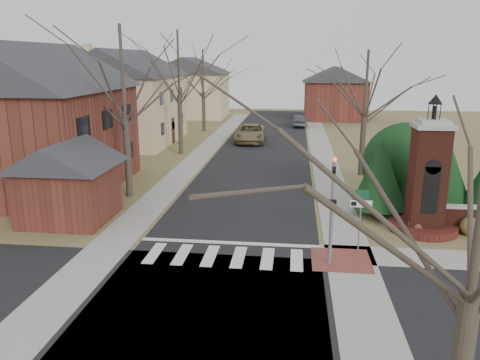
# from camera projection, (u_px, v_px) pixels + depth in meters

# --- Properties ---
(ground) EXTENTS (120.00, 120.00, 0.00)m
(ground) POSITION_uv_depth(u_px,v_px,m) (221.00, 265.00, 18.73)
(ground) COLOR brown
(ground) RESTS_ON ground
(main_street) EXTENTS (8.00, 70.00, 0.01)m
(main_street) POSITION_uv_depth(u_px,v_px,m) (261.00, 155.00, 39.87)
(main_street) COLOR black
(main_street) RESTS_ON ground
(cross_street) EXTENTS (120.00, 8.00, 0.01)m
(cross_street) POSITION_uv_depth(u_px,v_px,m) (208.00, 302.00, 15.84)
(cross_street) COLOR black
(cross_street) RESTS_ON ground
(crosswalk_zone) EXTENTS (8.00, 2.20, 0.02)m
(crosswalk_zone) POSITION_uv_depth(u_px,v_px,m) (224.00, 257.00, 19.49)
(crosswalk_zone) COLOR silver
(crosswalk_zone) RESTS_ON ground
(stop_bar) EXTENTS (8.00, 0.35, 0.02)m
(stop_bar) POSITION_uv_depth(u_px,v_px,m) (229.00, 243.00, 20.93)
(stop_bar) COLOR silver
(stop_bar) RESTS_ON ground
(sidewalk_right_main) EXTENTS (2.00, 60.00, 0.02)m
(sidewalk_right_main) POSITION_uv_depth(u_px,v_px,m) (323.00, 157.00, 39.28)
(sidewalk_right_main) COLOR gray
(sidewalk_right_main) RESTS_ON ground
(sidewalk_left) EXTENTS (2.00, 60.00, 0.02)m
(sidewalk_left) POSITION_uv_depth(u_px,v_px,m) (202.00, 154.00, 40.46)
(sidewalk_left) COLOR gray
(sidewalk_left) RESTS_ON ground
(curb_apron) EXTENTS (2.40, 2.40, 0.02)m
(curb_apron) POSITION_uv_depth(u_px,v_px,m) (341.00, 260.00, 19.14)
(curb_apron) COLOR brown
(curb_apron) RESTS_ON ground
(traffic_signal_pole) EXTENTS (0.28, 0.41, 4.50)m
(traffic_signal_pole) POSITION_uv_depth(u_px,v_px,m) (332.00, 203.00, 18.14)
(traffic_signal_pole) COLOR slate
(traffic_signal_pole) RESTS_ON ground
(sign_post) EXTENTS (0.90, 0.07, 2.75)m
(sign_post) POSITION_uv_depth(u_px,v_px,m) (361.00, 208.00, 19.51)
(sign_post) COLOR slate
(sign_post) RESTS_ON ground
(brick_gate_monument) EXTENTS (3.20, 3.20, 6.47)m
(brick_gate_monument) POSITION_uv_depth(u_px,v_px,m) (427.00, 187.00, 21.96)
(brick_gate_monument) COLOR #502017
(brick_gate_monument) RESTS_ON ground
(house_brick_left) EXTENTS (9.80, 11.80, 9.42)m
(house_brick_left) POSITION_uv_depth(u_px,v_px,m) (36.00, 115.00, 28.63)
(house_brick_left) COLOR brown
(house_brick_left) RESTS_ON ground
(house_stucco_left) EXTENTS (9.80, 12.80, 9.28)m
(house_stucco_left) POSITION_uv_depth(u_px,v_px,m) (126.00, 95.00, 45.04)
(house_stucco_left) COLOR #CAB886
(house_stucco_left) RESTS_ON ground
(garage_left) EXTENTS (4.80, 4.80, 4.29)m
(garage_left) POSITION_uv_depth(u_px,v_px,m) (67.00, 177.00, 23.44)
(garage_left) COLOR brown
(garage_left) RESTS_ON ground
(house_distant_left) EXTENTS (10.80, 8.80, 8.53)m
(house_distant_left) POSITION_uv_depth(u_px,v_px,m) (190.00, 86.00, 65.14)
(house_distant_left) COLOR #CAB886
(house_distant_left) RESTS_ON ground
(house_distant_right) EXTENTS (8.80, 8.80, 7.30)m
(house_distant_right) POSITION_uv_depth(u_px,v_px,m) (335.00, 92.00, 63.02)
(house_distant_right) COLOR brown
(house_distant_right) RESTS_ON ground
(evergreen_near) EXTENTS (2.80, 2.80, 4.10)m
(evergreen_near) POSITION_uv_depth(u_px,v_px,m) (380.00, 173.00, 24.06)
(evergreen_near) COLOR #473D33
(evergreen_near) RESTS_ON ground
(evergreen_mid) EXTENTS (3.40, 3.40, 4.70)m
(evergreen_mid) POSITION_uv_depth(u_px,v_px,m) (441.00, 164.00, 24.76)
(evergreen_mid) COLOR #473D33
(evergreen_mid) RESTS_ON ground
(evergreen_mass) EXTENTS (4.80, 4.80, 4.80)m
(evergreen_mass) POSITION_uv_depth(u_px,v_px,m) (406.00, 162.00, 26.23)
(evergreen_mass) COLOR black
(evergreen_mass) RESTS_ON ground
(bare_tree_0) EXTENTS (8.05, 8.05, 11.15)m
(bare_tree_0) POSITION_uv_depth(u_px,v_px,m) (122.00, 64.00, 26.23)
(bare_tree_0) COLOR #473D33
(bare_tree_0) RESTS_ON ground
(bare_tree_1) EXTENTS (8.40, 8.40, 11.64)m
(bare_tree_1) POSITION_uv_depth(u_px,v_px,m) (178.00, 58.00, 38.64)
(bare_tree_1) COLOR #473D33
(bare_tree_1) RESTS_ON ground
(bare_tree_2) EXTENTS (7.35, 7.35, 10.19)m
(bare_tree_2) POSITION_uv_depth(u_px,v_px,m) (203.00, 68.00, 51.44)
(bare_tree_2) COLOR #473D33
(bare_tree_2) RESTS_ON ground
(bare_tree_3) EXTENTS (7.00, 7.00, 9.70)m
(bare_tree_3) POSITION_uv_depth(u_px,v_px,m) (367.00, 79.00, 31.57)
(bare_tree_3) COLOR #473D33
(bare_tree_3) RESTS_ON ground
(pickup_truck) EXTENTS (3.12, 6.32, 1.72)m
(pickup_truck) POSITION_uv_depth(u_px,v_px,m) (250.00, 133.00, 46.12)
(pickup_truck) COLOR olive
(pickup_truck) RESTS_ON ground
(distant_car) EXTENTS (1.82, 4.24, 1.36)m
(distant_car) POSITION_uv_depth(u_px,v_px,m) (300.00, 121.00, 56.52)
(distant_car) COLOR #36393E
(distant_car) RESTS_ON ground
(dry_shrub_left) EXTENTS (0.78, 0.78, 0.78)m
(dry_shrub_left) POSITION_uv_depth(u_px,v_px,m) (416.00, 225.00, 22.07)
(dry_shrub_left) COLOR brown
(dry_shrub_left) RESTS_ON ground
(dry_shrub_right) EXTENTS (0.88, 0.88, 0.88)m
(dry_shrub_right) POSITION_uv_depth(u_px,v_px,m) (470.00, 226.00, 21.79)
(dry_shrub_right) COLOR brown
(dry_shrub_right) RESTS_ON ground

